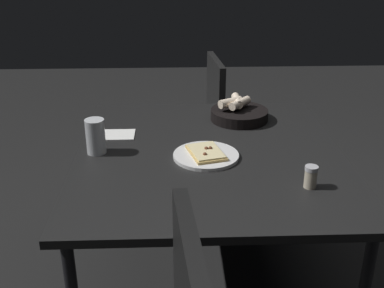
{
  "coord_description": "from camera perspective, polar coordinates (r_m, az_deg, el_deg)",
  "views": [
    {
      "loc": [
        -0.14,
        -1.75,
        1.52
      ],
      "look_at": [
        -0.07,
        -0.03,
        0.75
      ],
      "focal_mm": 44.73,
      "sensor_mm": 36.0,
      "label": 1
    }
  ],
  "objects": [
    {
      "name": "pizza_plate",
      "position": [
        1.89,
        1.69,
        -1.28
      ],
      "size": [
        0.26,
        0.26,
        0.04
      ],
      "color": "white",
      "rests_on": "dining_table"
    },
    {
      "name": "napkin",
      "position": [
        2.12,
        -9.01,
        1.1
      ],
      "size": [
        0.16,
        0.12,
        0.0
      ],
      "color": "white",
      "rests_on": "dining_table"
    },
    {
      "name": "pepper_shaker",
      "position": [
        1.71,
        13.95,
        -3.95
      ],
      "size": [
        0.05,
        0.05,
        0.08
      ],
      "color": "#BFB299",
      "rests_on": "dining_table"
    },
    {
      "name": "dining_table",
      "position": [
        1.96,
        2.08,
        -2.27
      ],
      "size": [
        1.07,
        1.19,
        0.7
      ],
      "color": "black",
      "rests_on": "ground"
    },
    {
      "name": "bread_basket",
      "position": [
        2.27,
        5.63,
        3.69
      ],
      "size": [
        0.27,
        0.27,
        0.11
      ],
      "color": "black",
      "rests_on": "dining_table"
    },
    {
      "name": "beer_glass",
      "position": [
        1.94,
        -11.4,
        0.66
      ],
      "size": [
        0.08,
        0.08,
        0.14
      ],
      "color": "silver",
      "rests_on": "dining_table"
    },
    {
      "name": "chair_far",
      "position": [
        2.91,
        0.42,
        3.13
      ],
      "size": [
        0.48,
        0.48,
        0.84
      ],
      "color": "#2C2C2C",
      "rests_on": "ground"
    }
  ]
}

